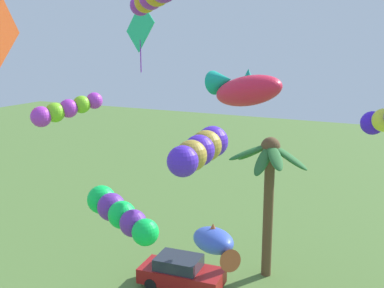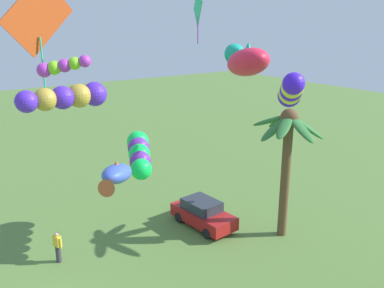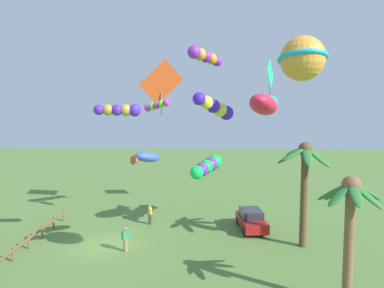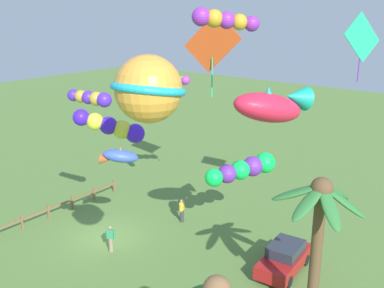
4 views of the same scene
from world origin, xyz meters
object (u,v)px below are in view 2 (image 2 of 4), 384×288
at_px(kite_tube_7, 291,91).
at_px(kite_fish_9, 246,60).
at_px(palm_tree_1, 287,143).
at_px(kite_tube_1, 139,153).
at_px(kite_fish_8, 116,175).
at_px(parked_car_0, 203,213).
at_px(kite_diamond_3, 38,18).
at_px(kite_diamond_2, 198,6).
at_px(kite_tube_6, 62,66).
at_px(spectator_0, 58,247).
at_px(kite_tube_5, 67,97).

xyz_separation_m(kite_tube_7, kite_fish_9, (-5.81, 3.45, 0.27)).
distance_m(palm_tree_1, kite_tube_1, 7.52).
xyz_separation_m(kite_tube_1, kite_fish_8, (5.76, -3.86, 1.46)).
bearing_deg(kite_tube_7, parked_car_0, 159.90).
bearing_deg(kite_diamond_3, kite_tube_1, 60.98).
xyz_separation_m(kite_diamond_2, kite_fish_9, (5.84, -1.49, -2.52)).
height_order(parked_car_0, kite_fish_9, kite_fish_9).
bearing_deg(kite_tube_6, palm_tree_1, 71.99).
bearing_deg(spectator_0, kite_fish_8, 6.49).
height_order(kite_tube_6, kite_fish_9, kite_fish_9).
distance_m(palm_tree_1, kite_diamond_3, 13.27).
relative_size(kite_tube_1, kite_tube_7, 2.01).
xyz_separation_m(kite_tube_7, kite_fish_8, (-3.84, -4.03, -2.99)).
height_order(palm_tree_1, kite_fish_9, kite_fish_9).
bearing_deg(kite_tube_7, spectator_0, -154.02).
xyz_separation_m(parked_car_0, kite_tube_6, (-0.05, -7.16, 8.59)).
distance_m(palm_tree_1, kite_tube_5, 12.33).
distance_m(parked_car_0, kite_tube_7, 12.41).
bearing_deg(kite_tube_6, kite_fish_9, 69.17).
bearing_deg(kite_tube_1, kite_tube_5, -41.56).
bearing_deg(kite_tube_1, kite_fish_8, -33.78).
bearing_deg(spectator_0, kite_diamond_3, 160.48).
height_order(kite_diamond_2, kite_fish_9, kite_diamond_2).
relative_size(kite_diamond_3, kite_tube_6, 2.59).
distance_m(kite_fish_8, kite_fish_9, 8.39).
bearing_deg(kite_diamond_2, kite_tube_7, -22.96).
bearing_deg(kite_fish_9, kite_tube_7, -30.69).
bearing_deg(parked_car_0, kite_diamond_3, -113.60).
bearing_deg(kite_fish_9, spectator_0, -115.01).
bearing_deg(kite_diamond_3, kite_tube_7, 18.62).
bearing_deg(kite_diamond_2, parked_car_0, -30.36).
xyz_separation_m(parked_car_0, kite_fish_9, (2.79, 0.30, 8.65)).
height_order(kite_tube_5, kite_fish_8, kite_tube_5).
distance_m(kite_diamond_3, kite_fish_9, 9.62).
bearing_deg(kite_fish_9, kite_tube_5, -75.82).
distance_m(palm_tree_1, parked_car_0, 6.20).
relative_size(parked_car_0, kite_tube_5, 1.46).
relative_size(parked_car_0, kite_diamond_3, 0.78).
bearing_deg(kite_tube_7, kite_fish_8, -133.64).
height_order(kite_tube_5, kite_tube_7, kite_tube_7).
xyz_separation_m(spectator_0, kite_tube_7, (9.60, 4.68, 8.31)).
distance_m(kite_diamond_3, kite_fish_8, 9.37).
height_order(kite_tube_6, kite_fish_8, kite_tube_6).
bearing_deg(kite_fish_9, parked_car_0, -173.80).
height_order(palm_tree_1, kite_tube_7, kite_tube_7).
distance_m(kite_tube_5, kite_fish_9, 9.29).
bearing_deg(kite_tube_5, spectator_0, 171.87).
bearing_deg(palm_tree_1, kite_tube_7, -48.28).
bearing_deg(kite_tube_6, kite_diamond_3, 178.70).
bearing_deg(palm_tree_1, kite_tube_1, -124.20).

